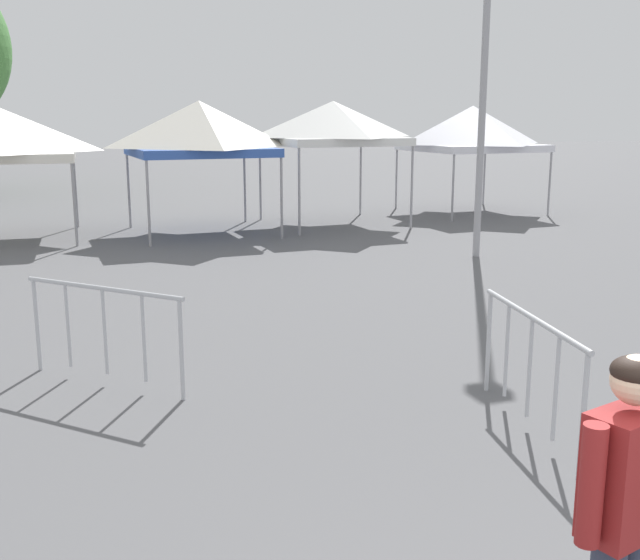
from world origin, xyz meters
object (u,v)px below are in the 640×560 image
object	(u,v)px
person_foreground	(625,511)
crowd_barrier_near_person	(104,316)
canopy_tent_far_right	(199,128)
crowd_barrier_by_lift	(531,350)
canopy_tent_center	(333,123)
light_pole_opposite_side	(486,29)
canopy_tent_behind_right	(472,128)
canopy_tent_left_of_center	(0,134)

from	to	relation	value
person_foreground	crowd_barrier_near_person	bearing A→B (deg)	109.76
canopy_tent_far_right	crowd_barrier_by_lift	bearing A→B (deg)	-87.58
canopy_tent_center	light_pole_opposite_side	distance (m)	5.82
crowd_barrier_by_lift	person_foreground	bearing A→B (deg)	-117.94
canopy_tent_behind_right	light_pole_opposite_side	world-z (taller)	light_pole_opposite_side
light_pole_opposite_side	crowd_barrier_near_person	distance (m)	9.99
person_foreground	canopy_tent_far_right	bearing A→B (deg)	86.25
person_foreground	light_pole_opposite_side	xyz separation A→B (m)	(5.69, 10.71, 3.41)
light_pole_opposite_side	crowd_barrier_by_lift	size ratio (longest dim) A/B	3.75
canopy_tent_center	crowd_barrier_by_lift	distance (m)	13.64
canopy_tent_far_right	crowd_barrier_near_person	world-z (taller)	canopy_tent_far_right
canopy_tent_left_of_center	crowd_barrier_near_person	xyz separation A→B (m)	(1.45, -10.85, -1.65)
canopy_tent_left_of_center	crowd_barrier_by_lift	bearing A→B (deg)	-69.54
crowd_barrier_by_lift	light_pole_opposite_side	bearing A→B (deg)	62.03
light_pole_opposite_side	canopy_tent_center	bearing A→B (deg)	101.52
person_foreground	light_pole_opposite_side	size ratio (longest dim) A/B	0.23
canopy_tent_center	canopy_tent_behind_right	distance (m)	4.81
canopy_tent_far_right	canopy_tent_center	distance (m)	3.57
canopy_tent_far_right	canopy_tent_behind_right	xyz separation A→B (m)	(8.26, 1.39, -0.07)
light_pole_opposite_side	canopy_tent_far_right	bearing A→B (deg)	132.82
canopy_tent_far_right	light_pole_opposite_side	world-z (taller)	light_pole_opposite_side
canopy_tent_far_right	canopy_tent_behind_right	world-z (taller)	canopy_tent_far_right
canopy_tent_center	person_foreground	bearing A→B (deg)	-105.86
canopy_tent_behind_right	crowd_barrier_by_lift	xyz separation A→B (m)	(-7.72, -14.17, -1.70)
canopy_tent_far_right	person_foreground	world-z (taller)	canopy_tent_far_right
crowd_barrier_near_person	canopy_tent_left_of_center	bearing A→B (deg)	97.60
canopy_tent_behind_right	crowd_barrier_by_lift	size ratio (longest dim) A/B	1.71
light_pole_opposite_side	crowd_barrier_near_person	world-z (taller)	light_pole_opposite_side
canopy_tent_far_right	light_pole_opposite_side	size ratio (longest dim) A/B	0.43
canopy_tent_far_right	light_pole_opposite_side	bearing A→B (deg)	-47.18
canopy_tent_left_of_center	person_foreground	bearing A→B (deg)	-78.20
canopy_tent_left_of_center	person_foreground	xyz separation A→B (m)	(3.41, -16.30, -1.37)
canopy_tent_center	crowd_barrier_by_lift	bearing A→B (deg)	-102.88
canopy_tent_left_of_center	crowd_barrier_by_lift	size ratio (longest dim) A/B	1.60
canopy_tent_left_of_center	canopy_tent_far_right	size ratio (longest dim) A/B	0.99
canopy_tent_behind_right	crowd_barrier_near_person	bearing A→B (deg)	-133.92
canopy_tent_left_of_center	canopy_tent_far_right	bearing A→B (deg)	-7.23
canopy_tent_far_right	person_foreground	size ratio (longest dim) A/B	1.87
canopy_tent_center	light_pole_opposite_side	xyz separation A→B (m)	(1.10, -5.42, 1.82)
light_pole_opposite_side	crowd_barrier_near_person	xyz separation A→B (m)	(-7.65, -5.26, -3.69)
light_pole_opposite_side	crowd_barrier_by_lift	world-z (taller)	light_pole_opposite_side
canopy_tent_far_right	canopy_tent_behind_right	bearing A→B (deg)	9.56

